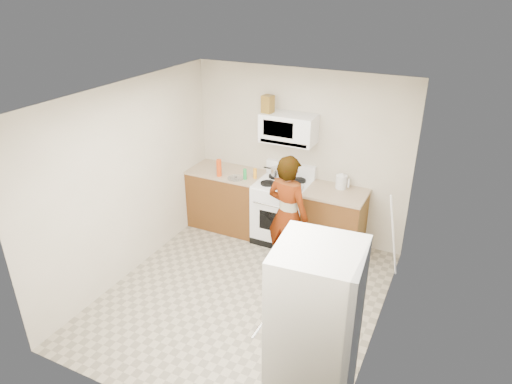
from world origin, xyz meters
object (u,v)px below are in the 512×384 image
Objects in this scene: kettle at (341,182)px; saucepan at (278,172)px; microwave at (289,128)px; fridge at (314,333)px; person at (288,215)px; gas_range at (283,210)px.

kettle is 0.95m from saucepan.
fridge is (1.38, -2.75, -0.85)m from microwave.
person is 0.99m from kettle.
fridge is at bearing 130.86° from person.
saucepan is (-0.16, 0.02, -0.69)m from microwave.
person is (0.35, -0.69, 0.33)m from gas_range.
microwave is (0.00, 0.13, 1.21)m from gas_range.
fridge is at bearing -81.41° from kettle.
gas_range is at bearing 112.99° from fridge.
microwave is at bearing 111.88° from fridge.
saucepan is at bearing 172.98° from microwave.
kettle is (0.79, 0.04, -0.67)m from microwave.
saucepan is at bearing 177.63° from kettle.
fridge is 9.05× the size of kettle.
gas_range is 5.58× the size of saucepan.
saucepan is (-1.54, 2.77, 0.16)m from fridge.
microwave is at bearing 90.00° from gas_range.
microwave is 0.46× the size of person.
saucepan is (-0.95, -0.02, -0.02)m from kettle.
person reaches higher than kettle.
saucepan is (-0.51, 0.84, 0.19)m from person.
saucepan is at bearing -46.25° from person.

